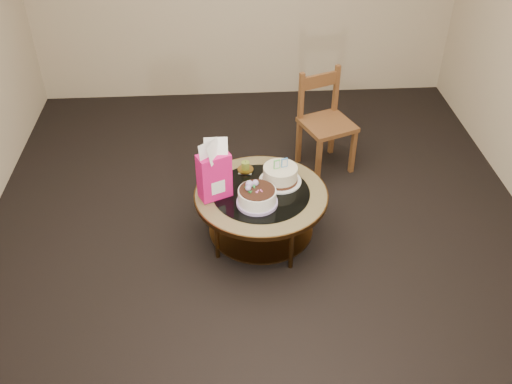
{
  "coord_description": "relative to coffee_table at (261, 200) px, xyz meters",
  "views": [
    {
      "loc": [
        -0.26,
        -3.42,
        3.07
      ],
      "look_at": [
        -0.04,
        0.02,
        0.45
      ],
      "focal_mm": 40.0,
      "sensor_mm": 36.0,
      "label": 1
    }
  ],
  "objects": [
    {
      "name": "ground",
      "position": [
        -0.0,
        0.0,
        -0.38
      ],
      "size": [
        5.0,
        5.0,
        0.0
      ],
      "primitive_type": "plane",
      "color": "black",
      "rests_on": "ground"
    },
    {
      "name": "room_walls",
      "position": [
        -0.0,
        0.0,
        1.16
      ],
      "size": [
        4.52,
        5.02,
        2.61
      ],
      "color": "#BFB090",
      "rests_on": "ground"
    },
    {
      "name": "decorated_cake",
      "position": [
        -0.04,
        -0.14,
        0.14
      ],
      "size": [
        0.31,
        0.31,
        0.18
      ],
      "rotation": [
        0.0,
        0.0,
        -0.13
      ],
      "color": "#AC94D2",
      "rests_on": "coffee_table"
    },
    {
      "name": "gift_bag",
      "position": [
        -0.35,
        -0.02,
        0.31
      ],
      "size": [
        0.27,
        0.23,
        0.47
      ],
      "rotation": [
        0.0,
        0.0,
        0.42
      ],
      "color": "#E51579",
      "rests_on": "coffee_table"
    },
    {
      "name": "cream_cake",
      "position": [
        0.16,
        0.12,
        0.15
      ],
      "size": [
        0.33,
        0.33,
        0.21
      ],
      "rotation": [
        0.0,
        0.0,
        0.29
      ],
      "color": "white",
      "rests_on": "coffee_table"
    },
    {
      "name": "pillar_candle",
      "position": [
        -0.1,
        0.29,
        0.11
      ],
      "size": [
        0.13,
        0.13,
        0.09
      ],
      "rotation": [
        0.0,
        0.0,
        -0.16
      ],
      "color": "tan",
      "rests_on": "coffee_table"
    },
    {
      "name": "coffee_table",
      "position": [
        0.0,
        0.0,
        0.0
      ],
      "size": [
        1.02,
        1.02,
        0.46
      ],
      "color": "#583819",
      "rests_on": "ground"
    },
    {
      "name": "dining_chair",
      "position": [
        0.65,
        1.0,
        0.09
      ],
      "size": [
        0.55,
        0.55,
        0.92
      ],
      "rotation": [
        0.0,
        0.0,
        0.38
      ],
      "color": "brown",
      "rests_on": "ground"
    }
  ]
}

